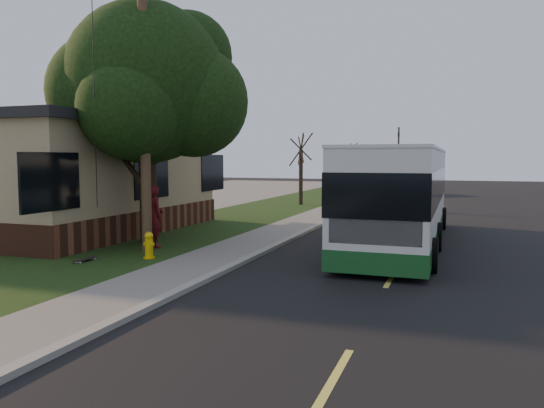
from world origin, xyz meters
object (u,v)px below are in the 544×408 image
(dumpster, at_px, (133,204))
(bare_tree_far, at_px, (348,169))
(transit_bus, at_px, (401,194))
(fire_hydrant, at_px, (149,245))
(skateboard_main, at_px, (86,259))
(leafy_tree, at_px, (149,87))
(bare_tree_near, at_px, (301,170))
(utility_pole, at_px, (144,97))
(skateboarder, at_px, (155,216))
(distant_car, at_px, (416,185))
(traffic_signal, at_px, (398,155))

(dumpster, bearing_deg, bare_tree_far, 72.48)
(transit_bus, height_order, dumpster, transit_bus)
(fire_hydrant, distance_m, skateboard_main, 1.70)
(leafy_tree, xyz_separation_m, dumpster, (-5.33, 6.76, -4.53))
(bare_tree_near, bearing_deg, dumpster, -124.94)
(utility_pole, relative_size, skateboarder, 4.66)
(skateboarder, height_order, dumpster, skateboarder)
(fire_hydrant, relative_size, leafy_tree, 0.09)
(bare_tree_near, bearing_deg, skateboard_main, -91.44)
(fire_hydrant, xyz_separation_m, dumpster, (-6.90, 9.41, 0.20))
(leafy_tree, bearing_deg, dumpster, 128.23)
(dumpster, xyz_separation_m, distant_car, (11.83, 20.45, 0.14))
(fire_hydrant, relative_size, traffic_signal, 0.13)
(fire_hydrant, bearing_deg, utility_pole, 125.38)
(fire_hydrant, distance_m, dumpster, 11.67)
(leafy_tree, distance_m, bare_tree_near, 15.66)
(bare_tree_far, bearing_deg, utility_pole, -90.60)
(leafy_tree, height_order, distant_car, leafy_tree)
(fire_hydrant, bearing_deg, bare_tree_near, 92.86)
(skateboarder, bearing_deg, fire_hydrant, 156.94)
(skateboarder, xyz_separation_m, skateboard_main, (-0.55, -2.63, -0.92))
(bare_tree_far, height_order, skateboard_main, bare_tree_far)
(transit_bus, bearing_deg, distant_car, 93.11)
(bare_tree_near, relative_size, distant_car, 0.94)
(distant_car, bearing_deg, fire_hydrant, -92.30)
(utility_pole, relative_size, transit_bus, 0.78)
(bare_tree_near, distance_m, dumpster, 10.58)
(leafy_tree, bearing_deg, skateboarder, -52.33)
(transit_bus, bearing_deg, dumpster, 162.38)
(fire_hydrant, height_order, bare_tree_far, bare_tree_far)
(skateboard_main, bearing_deg, bare_tree_near, 88.56)
(leafy_tree, xyz_separation_m, skateboarder, (0.74, -0.96, -4.12))
(bare_tree_near, height_order, skateboarder, bare_tree_near)
(bare_tree_far, relative_size, skateboarder, 2.07)
(bare_tree_far, height_order, skateboarder, bare_tree_far)
(traffic_signal, xyz_separation_m, skateboard_main, (-4.48, -34.94, -3.04))
(dumpster, bearing_deg, distant_car, 59.95)
(leafy_tree, relative_size, dumpster, 4.82)
(fire_hydrant, distance_m, bare_tree_far, 30.04)
(bare_tree_near, bearing_deg, fire_hydrant, -87.14)
(bare_tree_far, bearing_deg, leafy_tree, -92.45)
(transit_bus, relative_size, distant_car, 2.54)
(utility_pole, xyz_separation_m, skateboarder, (-0.13, 0.70, -3.59))
(fire_hydrant, xyz_separation_m, bare_tree_near, (-0.90, 18.00, 1.72))
(utility_pole, height_order, skateboard_main, utility_pole)
(traffic_signal, bearing_deg, skateboard_main, -97.30)
(transit_bus, bearing_deg, bare_tree_far, 105.07)
(skateboarder, bearing_deg, bare_tree_near, -49.01)
(fire_hydrant, xyz_separation_m, skateboarder, (-0.83, 1.69, 0.61))
(skateboard_main, bearing_deg, utility_pole, 70.85)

